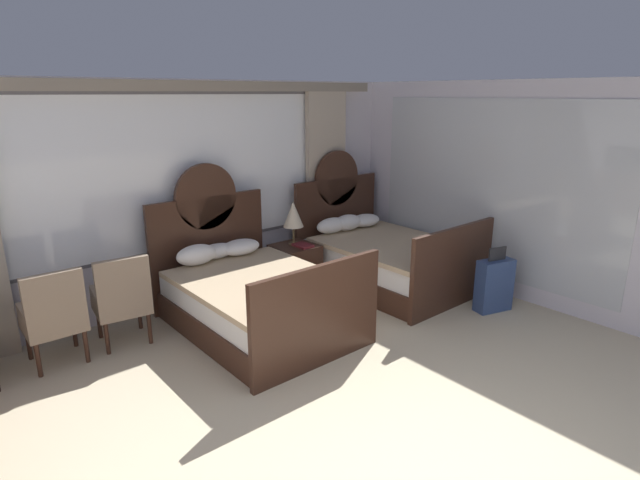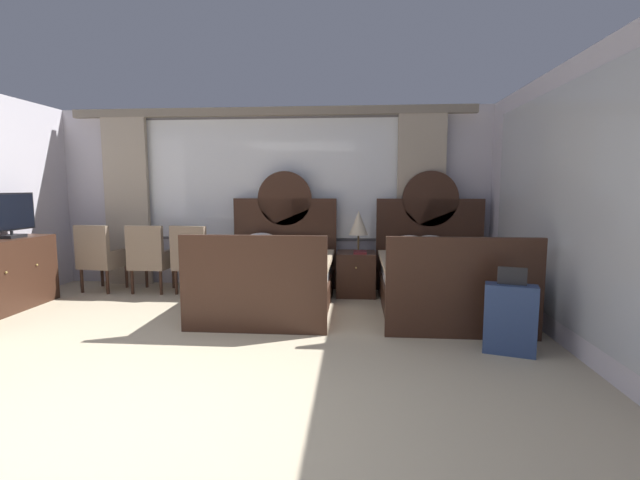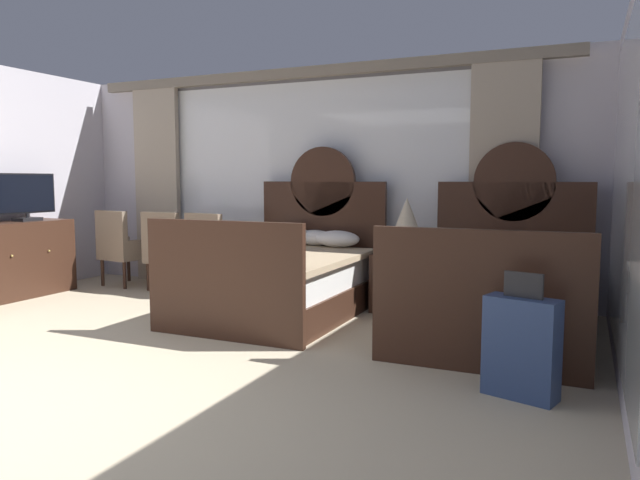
{
  "view_description": "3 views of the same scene",
  "coord_description": "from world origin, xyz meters",
  "px_view_note": "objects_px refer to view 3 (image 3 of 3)",
  "views": [
    {
      "loc": [
        -2.59,
        -1.33,
        2.55
      ],
      "look_at": [
        0.96,
        2.84,
        0.95
      ],
      "focal_mm": 28.47,
      "sensor_mm": 36.0,
      "label": 1
    },
    {
      "loc": [
        1.29,
        -2.37,
        1.51
      ],
      "look_at": [
        0.91,
        2.31,
        0.95
      ],
      "focal_mm": 24.77,
      "sensor_mm": 36.0,
      "label": 2
    },
    {
      "loc": [
        3.02,
        -2.16,
        1.37
      ],
      "look_at": [
        0.82,
        2.74,
        0.82
      ],
      "focal_mm": 33.12,
      "sensor_mm": 36.0,
      "label": 3
    }
  ],
  "objects_px": {
    "table_lamp_on_nightstand": "(407,214)",
    "book_on_nightstand": "(404,253)",
    "nightstand_between_beds": "(401,282)",
    "armchair_by_window_right": "(121,246)",
    "bed_near_window": "(284,278)",
    "bed_near_mirror": "(498,294)",
    "armchair_by_window_left": "(212,251)",
    "suitcase_on_floor": "(521,347)",
    "armchair_by_window_centre": "(168,249)",
    "tv_flatscreen": "(26,197)"
  },
  "relations": [
    {
      "from": "armchair_by_window_centre",
      "to": "suitcase_on_floor",
      "type": "bearing_deg",
      "value": -24.93
    },
    {
      "from": "bed_near_window",
      "to": "armchair_by_window_left",
      "type": "height_order",
      "value": "bed_near_window"
    },
    {
      "from": "bed_near_window",
      "to": "book_on_nightstand",
      "type": "height_order",
      "value": "bed_near_window"
    },
    {
      "from": "bed_near_mirror",
      "to": "book_on_nightstand",
      "type": "xyz_separation_m",
      "value": [
        -1.01,
        0.53,
        0.25
      ]
    },
    {
      "from": "armchair_by_window_centre",
      "to": "suitcase_on_floor",
      "type": "height_order",
      "value": "armchair_by_window_centre"
    },
    {
      "from": "armchair_by_window_right",
      "to": "bed_near_mirror",
      "type": "bearing_deg",
      "value": -6.51
    },
    {
      "from": "bed_near_window",
      "to": "armchair_by_window_centre",
      "type": "height_order",
      "value": "bed_near_window"
    },
    {
      "from": "bed_near_mirror",
      "to": "armchair_by_window_left",
      "type": "bearing_deg",
      "value": 170.82
    },
    {
      "from": "bed_near_mirror",
      "to": "armchair_by_window_left",
      "type": "xyz_separation_m",
      "value": [
        -3.37,
        0.54,
        0.15
      ]
    },
    {
      "from": "tv_flatscreen",
      "to": "table_lamp_on_nightstand",
      "type": "bearing_deg",
      "value": 13.65
    },
    {
      "from": "bed_near_window",
      "to": "book_on_nightstand",
      "type": "bearing_deg",
      "value": 25.29
    },
    {
      "from": "bed_near_window",
      "to": "armchair_by_window_right",
      "type": "bearing_deg",
      "value": 168.36
    },
    {
      "from": "table_lamp_on_nightstand",
      "to": "tv_flatscreen",
      "type": "bearing_deg",
      "value": -166.35
    },
    {
      "from": "bed_near_mirror",
      "to": "suitcase_on_floor",
      "type": "height_order",
      "value": "bed_near_mirror"
    },
    {
      "from": "armchair_by_window_right",
      "to": "suitcase_on_floor",
      "type": "relative_size",
      "value": 1.23
    },
    {
      "from": "nightstand_between_beds",
      "to": "suitcase_on_floor",
      "type": "relative_size",
      "value": 0.76
    },
    {
      "from": "bed_near_mirror",
      "to": "nightstand_between_beds",
      "type": "relative_size",
      "value": 3.55
    },
    {
      "from": "bed_near_window",
      "to": "armchair_by_window_left",
      "type": "distance_m",
      "value": 1.37
    },
    {
      "from": "nightstand_between_beds",
      "to": "armchair_by_window_right",
      "type": "relative_size",
      "value": 0.62
    },
    {
      "from": "bed_near_mirror",
      "to": "armchair_by_window_centre",
      "type": "relative_size",
      "value": 2.2
    },
    {
      "from": "bed_near_window",
      "to": "armchair_by_window_centre",
      "type": "distance_m",
      "value": 1.98
    },
    {
      "from": "table_lamp_on_nightstand",
      "to": "book_on_nightstand",
      "type": "distance_m",
      "value": 0.42
    },
    {
      "from": "suitcase_on_floor",
      "to": "table_lamp_on_nightstand",
      "type": "bearing_deg",
      "value": 122.12
    },
    {
      "from": "bed_near_mirror",
      "to": "book_on_nightstand",
      "type": "relative_size",
      "value": 8.29
    },
    {
      "from": "bed_near_window",
      "to": "nightstand_between_beds",
      "type": "xyz_separation_m",
      "value": [
        1.06,
        0.63,
        -0.07
      ]
    },
    {
      "from": "nightstand_between_beds",
      "to": "suitcase_on_floor",
      "type": "bearing_deg",
      "value": -56.54
    },
    {
      "from": "bed_near_mirror",
      "to": "suitcase_on_floor",
      "type": "relative_size",
      "value": 2.7
    },
    {
      "from": "armchair_by_window_left",
      "to": "armchair_by_window_centre",
      "type": "bearing_deg",
      "value": -179.94
    },
    {
      "from": "table_lamp_on_nightstand",
      "to": "tv_flatscreen",
      "type": "distance_m",
      "value": 4.44
    },
    {
      "from": "armchair_by_window_left",
      "to": "nightstand_between_beds",
      "type": "bearing_deg",
      "value": 2.19
    },
    {
      "from": "nightstand_between_beds",
      "to": "suitcase_on_floor",
      "type": "distance_m",
      "value": 2.53
    },
    {
      "from": "bed_near_mirror",
      "to": "suitcase_on_floor",
      "type": "xyz_separation_m",
      "value": [
        0.33,
        -1.48,
        -0.05
      ]
    },
    {
      "from": "bed_near_window",
      "to": "nightstand_between_beds",
      "type": "relative_size",
      "value": 3.55
    },
    {
      "from": "bed_near_mirror",
      "to": "armchair_by_window_right",
      "type": "xyz_separation_m",
      "value": [
        -4.77,
        0.54,
        0.15
      ]
    },
    {
      "from": "nightstand_between_beds",
      "to": "tv_flatscreen",
      "type": "bearing_deg",
      "value": -167.05
    },
    {
      "from": "book_on_nightstand",
      "to": "suitcase_on_floor",
      "type": "xyz_separation_m",
      "value": [
        1.34,
        -2.0,
        -0.3
      ]
    },
    {
      "from": "book_on_nightstand",
      "to": "armchair_by_window_left",
      "type": "distance_m",
      "value": 2.36
    },
    {
      "from": "book_on_nightstand",
      "to": "armchair_by_window_right",
      "type": "distance_m",
      "value": 3.76
    },
    {
      "from": "bed_near_mirror",
      "to": "book_on_nightstand",
      "type": "height_order",
      "value": "bed_near_mirror"
    },
    {
      "from": "armchair_by_window_left",
      "to": "armchair_by_window_right",
      "type": "height_order",
      "value": "same"
    },
    {
      "from": "suitcase_on_floor",
      "to": "book_on_nightstand",
      "type": "bearing_deg",
      "value": 123.81
    },
    {
      "from": "armchair_by_window_centre",
      "to": "suitcase_on_floor",
      "type": "xyz_separation_m",
      "value": [
        4.35,
        -2.02,
        -0.2
      ]
    },
    {
      "from": "book_on_nightstand",
      "to": "suitcase_on_floor",
      "type": "bearing_deg",
      "value": -56.19
    },
    {
      "from": "book_on_nightstand",
      "to": "bed_near_mirror",
      "type": "bearing_deg",
      "value": -27.56
    },
    {
      "from": "bed_near_window",
      "to": "nightstand_between_beds",
      "type": "height_order",
      "value": "bed_near_window"
    },
    {
      "from": "bed_near_mirror",
      "to": "nightstand_between_beds",
      "type": "height_order",
      "value": "bed_near_mirror"
    },
    {
      "from": "tv_flatscreen",
      "to": "armchair_by_window_right",
      "type": "distance_m",
      "value": 1.25
    },
    {
      "from": "tv_flatscreen",
      "to": "suitcase_on_floor",
      "type": "xyz_separation_m",
      "value": [
        5.68,
        -1.12,
        -0.84
      ]
    },
    {
      "from": "bed_near_window",
      "to": "armchair_by_window_centre",
      "type": "bearing_deg",
      "value": 163.95
    },
    {
      "from": "table_lamp_on_nightstand",
      "to": "book_on_nightstand",
      "type": "height_order",
      "value": "table_lamp_on_nightstand"
    }
  ]
}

